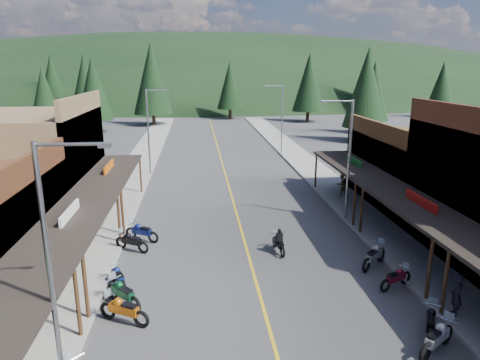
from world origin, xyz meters
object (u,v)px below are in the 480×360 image
object	(u,v)px
streetlight_2	(347,155)
pine_1	(85,81)
shop_west_3	(32,165)
pine_11	(366,88)
shop_east_3	(419,170)
pine_3	(230,85)
pine_9	(373,91)
pedestrian_east_b	(341,184)
pine_8	(45,99)
rider_on_bike	(279,242)
streetlight_1	(150,128)
streetlight_3	(281,117)
pine_10	(94,88)
bike_west_10	(142,231)
bike_west_9	(132,241)
bike_east_5	(437,337)
streetlight_0	(53,260)
pedestrian_east_a	(456,295)
bike_east_6	(431,321)
pine_5	(368,76)
bike_east_8	(374,255)
bike_west_7	(123,292)
pine_2	(152,78)
pine_6	(442,85)
pine_7	(52,80)
pine_4	(309,82)
bike_west_8	(118,276)
bike_west_6	(124,309)
bike_east_7	(396,277)

from	to	relation	value
streetlight_2	pine_1	bearing A→B (deg)	116.53
shop_west_3	pine_11	world-z (taller)	pine_11
shop_east_3	shop_west_3	bearing A→B (deg)	-180.00
pine_3	pine_9	xyz separation A→B (m)	(20.00, -21.00, -0.10)
shop_west_3	pedestrian_east_b	xyz separation A→B (m)	(22.33, 1.91, -2.47)
pine_8	rider_on_bike	distance (m)	43.86
streetlight_1	streetlight_3	bearing A→B (deg)	29.91
pine_10	pedestrian_east_b	world-z (taller)	pine_10
streetlight_2	rider_on_bike	distance (m)	7.92
shop_west_3	bike_west_10	world-z (taller)	shop_west_3
streetlight_2	streetlight_3	distance (m)	22.00
bike_west_9	pedestrian_east_b	xyz separation A→B (m)	(14.94, 8.72, 0.44)
bike_east_5	rider_on_bike	bearing A→B (deg)	169.21
streetlight_0	pine_3	distance (m)	72.86
pedestrian_east_a	streetlight_2	bearing A→B (deg)	-160.72
streetlight_2	pedestrian_east_a	bearing A→B (deg)	-86.55
bike_east_6	pine_3	bearing A→B (deg)	121.59
shop_east_3	pine_3	distance (m)	55.70
pine_5	shop_east_3	bearing A→B (deg)	-108.45
pine_11	bike_east_8	distance (m)	39.79
bike_west_7	streetlight_2	bearing A→B (deg)	-8.06
pine_1	pine_3	world-z (taller)	pine_1
shop_west_3	pine_2	xyz separation A→B (m)	(3.78, 46.70, 4.47)
shop_east_3	pine_6	bearing A→B (deg)	58.54
pine_7	pine_4	bearing A→B (deg)	-17.74
pine_5	bike_west_8	bearing A→B (deg)	-119.47
streetlight_3	bike_west_6	bearing A→B (deg)	-111.25
shop_east_3	pine_4	bearing A→B (deg)	85.02
bike_east_6	bike_west_8	bearing A→B (deg)	-171.91
pine_11	bike_west_10	size ratio (longest dim) A/B	5.59
bike_west_8	streetlight_2	bearing A→B (deg)	2.00
bike_east_6	bike_east_5	bearing A→B (deg)	-77.84
bike_west_7	bike_east_5	bearing A→B (deg)	-64.06
pine_3	bike_east_5	size ratio (longest dim) A/B	4.82
pine_3	bike_east_8	xyz separation A→B (m)	(2.24, -64.76, -5.82)
rider_on_bike	bike_east_7	bearing A→B (deg)	-51.64
bike_east_8	pine_1	bearing A→B (deg)	161.89
pine_6	pine_11	world-z (taller)	pine_11
shop_west_3	pine_11	distance (m)	43.22
shop_east_3	rider_on_bike	size ratio (longest dim) A/B	5.49
pine_5	pine_8	world-z (taller)	pine_5
shop_west_3	bike_west_6	size ratio (longest dim) A/B	4.81
pine_11	pine_1	bearing A→B (deg)	143.97
bike_west_7	rider_on_bike	bearing A→B (deg)	-11.92
pine_8	rider_on_bike	bearing A→B (deg)	-56.99
pine_4	bike_east_7	world-z (taller)	pine_4
pine_11	bike_west_6	world-z (taller)	pine_11
streetlight_2	streetlight_0	bearing A→B (deg)	-134.80
bike_west_7	bike_east_7	distance (m)	12.32
streetlight_2	bike_west_6	bearing A→B (deg)	-140.16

